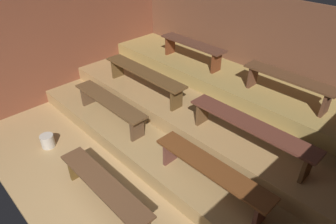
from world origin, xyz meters
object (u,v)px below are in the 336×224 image
(bench_lower_right, at_px, (211,171))
(bench_middle_left, at_px, (144,75))
(bench_upper_right, at_px, (288,82))
(bench_middle_right, at_px, (250,128))
(bench_upper_left, at_px, (192,47))
(bench_lower_left, at_px, (109,104))
(pail_floor, at_px, (48,141))
(bench_floor_center, at_px, (104,188))

(bench_lower_right, height_order, bench_middle_left, bench_middle_left)
(bench_middle_left, bearing_deg, bench_upper_right, 28.71)
(bench_middle_left, xyz_separation_m, bench_upper_right, (2.21, 1.21, 0.26))
(bench_middle_right, height_order, bench_upper_left, bench_upper_left)
(bench_lower_right, distance_m, bench_upper_right, 2.10)
(bench_lower_left, xyz_separation_m, bench_upper_left, (0.10, 2.03, 0.53))
(bench_lower_right, bearing_deg, pail_floor, -158.73)
(bench_floor_center, xyz_separation_m, bench_upper_left, (-1.24, 3.07, 0.80))
(bench_lower_left, relative_size, bench_upper_left, 1.16)
(bench_floor_center, height_order, bench_lower_left, bench_lower_left)
(bench_lower_right, relative_size, pail_floor, 7.61)
(bench_middle_left, distance_m, bench_middle_right, 2.32)
(bench_middle_left, bearing_deg, bench_middle_right, 0.00)
(bench_floor_center, height_order, pail_floor, bench_floor_center)
(bench_lower_left, relative_size, bench_middle_left, 0.89)
(bench_lower_left, xyz_separation_m, bench_middle_left, (-0.01, 0.82, 0.28))
(bench_lower_left, relative_size, pail_floor, 7.61)
(bench_upper_right, bearing_deg, bench_middle_left, -151.29)
(bench_lower_left, height_order, bench_upper_right, bench_upper_right)
(pail_floor, bearing_deg, bench_lower_right, 21.27)
(bench_lower_right, bearing_deg, bench_upper_left, 137.35)
(bench_middle_right, height_order, pail_floor, bench_middle_right)
(bench_floor_center, relative_size, pail_floor, 7.59)
(bench_lower_left, height_order, pail_floor, bench_lower_left)
(bench_middle_right, distance_m, pail_floor, 3.40)
(bench_floor_center, distance_m, pail_floor, 1.78)
(bench_floor_center, bearing_deg, bench_upper_left, 112.00)
(bench_floor_center, bearing_deg, pail_floor, -179.57)
(bench_upper_right, xyz_separation_m, pail_floor, (-2.63, -3.09, -1.03))
(bench_middle_left, distance_m, bench_upper_left, 1.24)
(bench_middle_left, relative_size, bench_middle_right, 1.00)
(bench_lower_right, height_order, bench_upper_right, bench_upper_right)
(bench_middle_right, relative_size, pail_floor, 8.51)
(bench_lower_right, xyz_separation_m, bench_middle_right, (0.01, 0.82, 0.28))
(bench_upper_right, bearing_deg, pail_floor, -130.38)
(bench_upper_left, height_order, pail_floor, bench_upper_left)
(pail_floor, bearing_deg, bench_floor_center, 0.43)
(bench_middle_left, height_order, bench_middle_right, same)
(bench_lower_right, xyz_separation_m, pail_floor, (-2.73, -1.06, -0.49))
(bench_lower_right, height_order, pail_floor, bench_lower_right)
(pail_floor, bearing_deg, bench_middle_right, 34.49)
(bench_middle_left, bearing_deg, bench_upper_left, 84.91)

